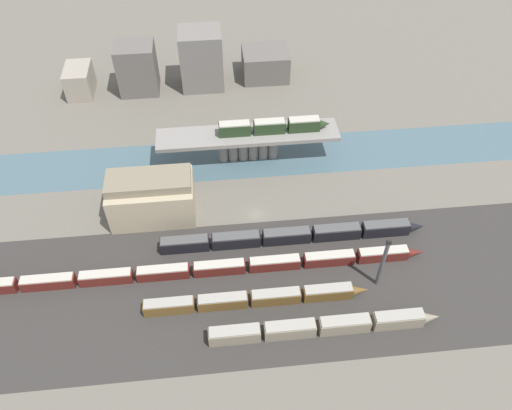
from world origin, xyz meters
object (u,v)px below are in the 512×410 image
(train_on_bridge, at_px, (273,126))
(train_yard_near, at_px, (323,326))
(train_yard_outer, at_px, (292,236))
(train_yard_mid, at_px, (255,299))
(train_yard_far, at_px, (198,270))
(warehouse_building, at_px, (152,197))
(signal_tower, at_px, (382,263))

(train_on_bridge, bearing_deg, train_yard_near, -86.44)
(train_yard_outer, bearing_deg, train_on_bridge, 91.62)
(train_yard_near, xyz_separation_m, train_yard_mid, (-14.48, 9.00, -0.22))
(train_yard_far, height_order, warehouse_building, warehouse_building)
(train_on_bridge, xyz_separation_m, train_yard_near, (3.81, -61.26, -9.60))
(train_yard_far, distance_m, warehouse_building, 25.03)
(train_yard_near, relative_size, train_yard_far, 0.46)
(train_yard_near, xyz_separation_m, signal_tower, (15.83, 11.58, 6.09))
(train_yard_mid, bearing_deg, train_on_bridge, 78.46)
(train_yard_mid, relative_size, warehouse_building, 2.37)
(train_yard_outer, bearing_deg, train_yard_near, -84.01)
(train_yard_near, height_order, train_yard_far, train_yard_near)
(train_yard_far, height_order, signal_tower, signal_tower)
(train_yard_outer, xyz_separation_m, warehouse_building, (-36.43, 13.48, 4.63))
(train_on_bridge, distance_m, warehouse_building, 41.35)
(train_on_bridge, xyz_separation_m, train_yard_outer, (0.97, -34.13, -9.70))
(train_on_bridge, bearing_deg, warehouse_building, -149.78)
(train_on_bridge, relative_size, train_yard_far, 0.29)
(train_yard_near, height_order, signal_tower, signal_tower)
(train_yard_far, relative_size, signal_tower, 6.96)
(train_yard_near, bearing_deg, train_yard_mid, 148.15)
(train_yard_mid, bearing_deg, train_yard_outer, 57.31)
(train_on_bridge, xyz_separation_m, signal_tower, (19.64, -49.69, -3.51))
(train_on_bridge, height_order, warehouse_building, warehouse_building)
(train_yard_far, xyz_separation_m, warehouse_building, (-11.42, 21.74, 4.85))
(train_on_bridge, xyz_separation_m, train_yard_far, (-24.04, -42.40, -9.91))
(train_yard_mid, distance_m, signal_tower, 31.06)
(train_yard_far, bearing_deg, train_on_bridge, 60.45)
(train_yard_near, bearing_deg, train_yard_outer, 95.99)
(train_yard_outer, xyz_separation_m, signal_tower, (18.67, -15.55, 6.19))
(train_yard_mid, xyz_separation_m, train_yard_outer, (11.64, 18.13, 0.13))
(warehouse_building, bearing_deg, train_yard_far, -62.28)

